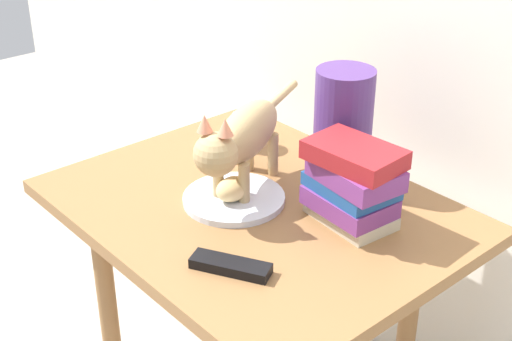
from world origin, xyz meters
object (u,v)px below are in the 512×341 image
at_px(side_table, 256,235).
at_px(cat, 241,137).
at_px(book_stack, 353,184).
at_px(green_vase, 343,127).
at_px(bread_roll, 233,189).
at_px(tv_remote, 231,266).
at_px(candle_jar, 246,132).
at_px(plate, 234,199).

distance_m(side_table, cat, 0.22).
distance_m(book_stack, green_vase, 0.18).
bearing_deg(side_table, book_stack, 28.46).
bearing_deg(side_table, bread_roll, -125.67).
relative_size(green_vase, tv_remote, 1.74).
bearing_deg(candle_jar, plate, -46.05).
bearing_deg(green_vase, plate, -108.82).
bearing_deg(plate, book_stack, 30.08).
relative_size(plate, cat, 0.50).
xyz_separation_m(plate, tv_remote, (0.19, -0.16, 0.00)).
distance_m(green_vase, candle_jar, 0.29).
bearing_deg(cat, tv_remote, -44.21).
distance_m(cat, tv_remote, 0.32).
distance_m(side_table, candle_jar, 0.31).
xyz_separation_m(plate, green_vase, (0.08, 0.24, 0.12)).
bearing_deg(book_stack, candle_jar, 170.27).
bearing_deg(tv_remote, plate, 110.57).
bearing_deg(book_stack, plate, -149.92).
relative_size(side_table, tv_remote, 5.66).
xyz_separation_m(bread_roll, tv_remote, (0.18, -0.15, -0.03)).
xyz_separation_m(cat, candle_jar, (-0.17, 0.16, -0.09)).
relative_size(book_stack, tv_remote, 1.32).
xyz_separation_m(plate, book_stack, (0.22, 0.13, 0.08)).
bearing_deg(cat, green_vase, 63.07).
bearing_deg(book_stack, green_vase, 139.74).
relative_size(side_table, bread_roll, 10.61).
relative_size(bread_roll, book_stack, 0.40).
relative_size(book_stack, green_vase, 0.76).
bearing_deg(cat, candle_jar, 137.17).
bearing_deg(cat, bread_roll, -59.16).
xyz_separation_m(book_stack, tv_remote, (-0.03, -0.29, -0.08)).
bearing_deg(plate, side_table, 37.00).
xyz_separation_m(cat, green_vase, (0.10, 0.20, -0.00)).
distance_m(candle_jar, tv_remote, 0.52).
bearing_deg(book_stack, tv_remote, -95.64).
bearing_deg(green_vase, side_table, -101.66).
xyz_separation_m(bread_roll, book_stack, (0.21, 0.14, 0.05)).
bearing_deg(side_table, tv_remote, -52.01).
distance_m(side_table, tv_remote, 0.26).
relative_size(plate, green_vase, 0.84).
xyz_separation_m(side_table, tv_remote, (0.15, -0.19, 0.09)).
height_order(plate, cat, cat).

